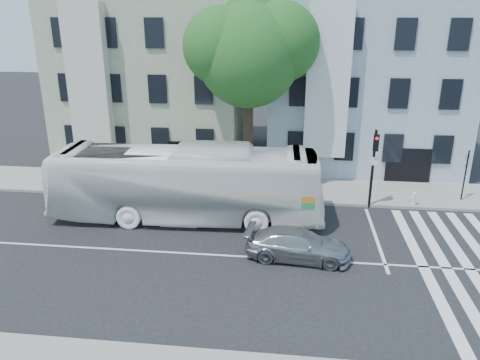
% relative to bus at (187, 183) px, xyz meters
% --- Properties ---
extents(ground, '(120.00, 120.00, 0.00)m').
position_rel_bus_xyz_m(ground, '(2.53, -3.58, -1.85)').
color(ground, black).
rests_on(ground, ground).
extents(sidewalk_far, '(80.00, 4.00, 0.15)m').
position_rel_bus_xyz_m(sidewalk_far, '(2.53, 4.42, -1.77)').
color(sidewalk_far, gray).
rests_on(sidewalk_far, ground).
extents(building_left, '(12.00, 10.00, 11.00)m').
position_rel_bus_xyz_m(building_left, '(-4.47, 11.42, 3.65)').
color(building_left, '#999C83').
rests_on(building_left, ground).
extents(building_right, '(12.00, 10.00, 11.00)m').
position_rel_bus_xyz_m(building_right, '(9.53, 11.42, 3.65)').
color(building_right, '#98A3B5').
rests_on(building_right, ground).
extents(street_tree, '(7.30, 5.90, 11.10)m').
position_rel_bus_xyz_m(street_tree, '(2.59, 5.15, 5.98)').
color(street_tree, '#2D2116').
rests_on(street_tree, ground).
extents(bus, '(3.52, 13.36, 3.69)m').
position_rel_bus_xyz_m(bus, '(0.00, 0.00, 0.00)').
color(bus, white).
rests_on(bus, ground).
extents(sedan, '(2.11, 4.48, 1.26)m').
position_rel_bus_xyz_m(sedan, '(5.45, -3.44, -1.22)').
color(sedan, '#A4A7AB').
rests_on(sedan, ground).
extents(hedge, '(8.22, 3.88, 0.70)m').
position_rel_bus_xyz_m(hedge, '(-4.26, 2.72, -1.35)').
color(hedge, '#2F591D').
rests_on(hedge, sidewalk_far).
extents(traffic_signal, '(0.44, 0.53, 4.19)m').
position_rel_bus_xyz_m(traffic_signal, '(9.20, 2.36, 0.86)').
color(traffic_signal, black).
rests_on(traffic_signal, ground).
extents(fire_hydrant, '(0.40, 0.23, 0.71)m').
position_rel_bus_xyz_m(fire_hydrant, '(11.53, 2.72, -1.33)').
color(fire_hydrant, silver).
rests_on(fire_hydrant, sidewalk_far).
extents(far_sign_pole, '(0.48, 0.25, 2.78)m').
position_rel_bus_xyz_m(far_sign_pole, '(14.27, 3.81, 0.04)').
color(far_sign_pole, black).
rests_on(far_sign_pole, sidewalk_far).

